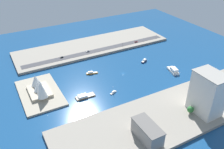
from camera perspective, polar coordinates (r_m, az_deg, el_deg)
The scene contains 18 objects.
ground_plane at distance 310.23m, azimuth 2.63°, elevation 0.28°, with size 440.00×440.00×0.00m, color navy.
quay_west at distance 249.18m, azimuth 13.84°, elevation -9.12°, with size 70.00×240.00×3.20m, color gray.
quay_east at distance 383.15m, azimuth -4.58°, elevation 6.78°, with size 70.00×240.00×3.20m, color gray.
peninsula_point at distance 283.74m, azimuth -16.78°, elevation -4.22°, with size 72.34×43.11×2.00m, color #A89E89.
road_strip at distance 364.84m, azimuth -3.19°, elevation 5.82°, with size 11.05×228.00×0.15m, color #38383D.
patrol_launch_navy at distance 339.83m, azimuth 7.64°, elevation 3.21°, with size 7.50×11.47×3.71m.
water_taxi_orange at distance 309.65m, azimuth -4.86°, elevation 0.39°, with size 7.00×15.61×3.50m.
ferry_white_commuter at distance 322.17m, azimuth 14.37°, elevation 1.01°, with size 22.74×12.81×6.31m.
sailboat_small_white at distance 272.75m, azimuth 0.29°, elevation -4.28°, with size 5.54×9.64×8.99m.
barge_flat_brown at distance 267.75m, azimuth -6.60°, elevation -5.16°, with size 8.09×22.81×3.56m.
hotel_broad_white at distance 247.20m, azimuth 21.79°, elevation -4.19°, with size 30.41×21.78×43.69m.
carpark_squat_concrete at distance 213.15m, azimuth 8.39°, elevation -13.32°, with size 31.11×14.58×15.06m.
sedan_silver at distance 360.23m, azimuth -5.74°, elevation 5.51°, with size 1.88×5.04×1.59m.
pickup_red at distance 393.38m, azimuth 5.74°, elevation 7.79°, with size 2.15×5.25×1.65m.
suv_black at distance 348.62m, azimuth -11.88°, elevation 4.05°, with size 1.84×4.91×1.58m.
traffic_light_waterfront at distance 374.31m, azimuth 2.58°, elevation 7.24°, with size 0.36×0.36×6.50m.
opera_landmark at distance 278.03m, azimuth -17.01°, elevation -2.80°, with size 41.31×23.11×23.12m.
park_tree_cluster at distance 254.76m, azimuth 19.07°, elevation -7.08°, with size 10.84×25.26×8.43m.
Camera 1 is at (-226.90, 139.75, 158.83)m, focal length 38.41 mm.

